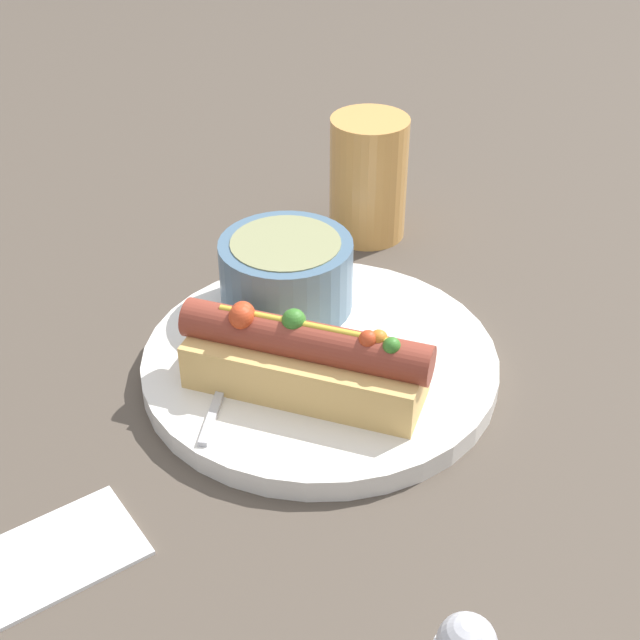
{
  "coord_description": "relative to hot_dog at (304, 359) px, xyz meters",
  "views": [
    {
      "loc": [
        0.03,
        -0.54,
        0.43
      ],
      "look_at": [
        0.0,
        0.0,
        0.05
      ],
      "focal_mm": 50.0,
      "sensor_mm": 36.0,
      "label": 1
    }
  ],
  "objects": [
    {
      "name": "hot_dog",
      "position": [
        0.0,
        0.0,
        0.0
      ],
      "size": [
        0.18,
        0.1,
        0.07
      ],
      "rotation": [
        0.0,
        0.0,
        -0.27
      ],
      "color": "#DBAD60",
      "rests_on": "dinner_plate"
    },
    {
      "name": "drinking_glass",
      "position": [
        0.04,
        0.26,
        0.01
      ],
      "size": [
        0.07,
        0.07,
        0.12
      ],
      "color": "#D8994C",
      "rests_on": "ground_plane"
    },
    {
      "name": "napkin",
      "position": [
        -0.15,
        -0.16,
        -0.04
      ],
      "size": [
        0.14,
        0.13,
        0.01
      ],
      "rotation": [
        0.0,
        0.0,
        0.68
      ],
      "color": "white",
      "rests_on": "ground_plane"
    },
    {
      "name": "soup_bowl",
      "position": [
        -0.02,
        0.11,
        0.01
      ],
      "size": [
        0.11,
        0.11,
        0.06
      ],
      "color": "slate",
      "rests_on": "dinner_plate"
    },
    {
      "name": "spoon",
      "position": [
        -0.06,
        0.05,
        -0.02
      ],
      "size": [
        0.04,
        0.15,
        0.01
      ],
      "rotation": [
        0.0,
        0.0,
        1.51
      ],
      "color": "#B7B7BC",
      "rests_on": "dinner_plate"
    },
    {
      "name": "dinner_plate",
      "position": [
        0.01,
        0.04,
        -0.04
      ],
      "size": [
        0.27,
        0.27,
        0.02
      ],
      "color": "white",
      "rests_on": "ground_plane"
    },
    {
      "name": "ground_plane",
      "position": [
        0.01,
        0.04,
        -0.04
      ],
      "size": [
        4.0,
        4.0,
        0.0
      ],
      "primitive_type": "plane",
      "color": "#4C4238"
    }
  ]
}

